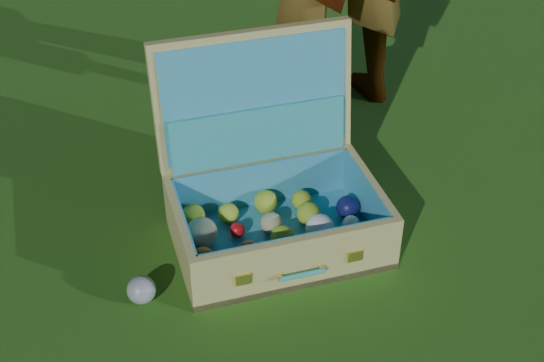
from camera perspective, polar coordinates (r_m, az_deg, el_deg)
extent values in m
plane|color=#215114|center=(1.82, 1.94, -8.05)|extent=(60.00, 60.00, 0.00)
sphere|color=teal|center=(1.80, -9.81, -8.08)|extent=(0.07, 0.07, 0.07)
cube|color=tan|center=(1.93, 0.46, -4.61)|extent=(0.53, 0.37, 0.02)
cube|color=tan|center=(1.77, 2.02, -6.25)|extent=(0.51, 0.05, 0.15)
cube|color=tan|center=(2.01, -0.90, -0.27)|extent=(0.51, 0.05, 0.15)
cube|color=tan|center=(1.84, -6.88, -4.46)|extent=(0.04, 0.30, 0.15)
cube|color=tan|center=(1.96, 7.37, -1.72)|extent=(0.04, 0.30, 0.15)
cube|color=teal|center=(1.92, 0.46, -4.34)|extent=(0.49, 0.33, 0.01)
cube|color=teal|center=(1.77, 1.90, -5.78)|extent=(0.47, 0.04, 0.13)
cube|color=teal|center=(1.99, -0.80, -0.25)|extent=(0.47, 0.04, 0.13)
cube|color=teal|center=(1.84, -6.54, -4.18)|extent=(0.03, 0.30, 0.13)
cube|color=teal|center=(1.95, 7.06, -1.56)|extent=(0.03, 0.30, 0.13)
cube|color=tan|center=(1.91, -1.37, 6.41)|extent=(0.52, 0.11, 0.34)
cube|color=teal|center=(1.90, -1.23, 6.23)|extent=(0.48, 0.08, 0.30)
cube|color=teal|center=(1.93, -1.02, 3.53)|extent=(0.46, 0.07, 0.14)
cube|color=#F2C659|center=(1.73, -2.16, -7.41)|extent=(0.04, 0.01, 0.03)
cube|color=#F2C659|center=(1.80, 6.28, -5.63)|extent=(0.04, 0.01, 0.03)
cylinder|color=teal|center=(1.76, 2.26, -7.08)|extent=(0.11, 0.02, 0.01)
cube|color=#F2C659|center=(1.76, 0.60, -7.27)|extent=(0.01, 0.02, 0.01)
cube|color=#F2C659|center=(1.78, 3.76, -6.59)|extent=(0.01, 0.02, 0.01)
sphere|color=red|center=(1.80, -4.62, -7.01)|extent=(0.04, 0.04, 0.04)
sphere|color=#0F144C|center=(1.81, -1.26, -6.31)|extent=(0.05, 0.05, 0.05)
sphere|color=#DC5912|center=(1.82, 1.59, -5.97)|extent=(0.05, 0.05, 0.05)
sphere|color=white|center=(1.85, 4.57, -4.87)|extent=(0.07, 0.07, 0.07)
sphere|color=#A98216|center=(1.87, 7.17, -4.62)|extent=(0.06, 0.06, 0.06)
sphere|color=#DC5912|center=(1.83, -5.20, -5.72)|extent=(0.05, 0.05, 0.05)
sphere|color=#DC5912|center=(1.85, -1.72, -5.15)|extent=(0.05, 0.05, 0.05)
sphere|color=#A6C22F|center=(1.88, 0.79, -4.23)|extent=(0.06, 0.06, 0.06)
sphere|color=white|center=(1.90, 3.62, -3.56)|extent=(0.07, 0.07, 0.07)
sphere|color=white|center=(1.94, 5.97, -3.23)|extent=(0.04, 0.04, 0.04)
sphere|color=#BFB987|center=(1.88, -5.32, -3.89)|extent=(0.08, 0.08, 0.08)
sphere|color=red|center=(1.91, -2.63, -3.70)|extent=(0.04, 0.04, 0.04)
sphere|color=#BFB987|center=(1.92, -0.05, -3.17)|extent=(0.06, 0.06, 0.06)
sphere|color=#A6C22F|center=(1.95, 2.76, -2.45)|extent=(0.06, 0.06, 0.06)
sphere|color=#0F144C|center=(1.98, 5.74, -1.98)|extent=(0.06, 0.06, 0.06)
sphere|color=#A6C22F|center=(1.95, -5.94, -2.61)|extent=(0.06, 0.06, 0.06)
sphere|color=#A6C22F|center=(1.96, -3.31, -2.44)|extent=(0.05, 0.05, 0.05)
sphere|color=#A6C22F|center=(1.98, -0.47, -1.56)|extent=(0.06, 0.06, 0.06)
sphere|color=#A6C22F|center=(2.00, 2.24, -1.42)|extent=(0.05, 0.05, 0.05)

